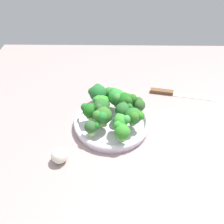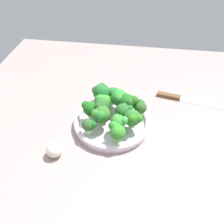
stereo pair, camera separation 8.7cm
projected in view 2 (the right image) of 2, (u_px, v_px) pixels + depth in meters
The scene contains 18 objects.
ground_plane at pixel (120, 129), 91.85cm from camera, with size 130.00×130.00×2.50cm, color gray.
bowl at pixel (112, 122), 90.49cm from camera, with size 27.60×27.60×3.32cm.
broccoli_floret_0 at pixel (119, 122), 82.37cm from camera, with size 5.48×5.82×6.34cm.
broccoli_floret_1 at pixel (101, 115), 83.71cm from camera, with size 6.66×6.58×7.46cm.
broccoli_floret_2 at pixel (103, 101), 91.20cm from camera, with size 5.44×6.10×6.09cm.
broccoli_floret_3 at pixel (119, 97), 91.60cm from camera, with size 7.92×6.29×7.34cm.
broccoli_floret_4 at pixel (89, 125), 82.52cm from camera, with size 4.33×5.20×5.23cm.
broccoli_floret_5 at pixel (91, 108), 87.62cm from camera, with size 5.56×6.92×6.48cm.
broccoli_floret_6 at pixel (140, 107), 89.20cm from camera, with size 5.19×4.58×5.52cm.
broccoli_floret_7 at pixel (117, 131), 79.19cm from camera, with size 5.57×5.57×6.57cm.
broccoli_floret_8 at pixel (133, 118), 83.36cm from camera, with size 6.69×6.68×7.05cm.
broccoli_floret_9 at pixel (113, 93), 95.28cm from camera, with size 4.05×4.56×5.74cm.
broccoli_floret_10 at pixel (128, 102), 89.14cm from camera, with size 6.37×7.28×7.51cm.
broccoli_floret_11 at pixel (124, 110), 86.95cm from camera, with size 6.04×6.17×6.39cm.
broccoli_floret_12 at pixel (101, 92), 94.29cm from camera, with size 7.26×7.10×7.55cm.
broccoli_floret_13 at pixel (101, 107), 87.04cm from camera, with size 6.07×5.81×7.54cm.
knife at pixel (180, 98), 102.63cm from camera, with size 7.33×26.58×1.50cm.
garlic_bulb at pixel (54, 150), 79.28cm from camera, with size 5.25×5.25×5.25cm, color white.
Camera 2 is at (64.84, 6.75, 63.82)cm, focal length 39.84 mm.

